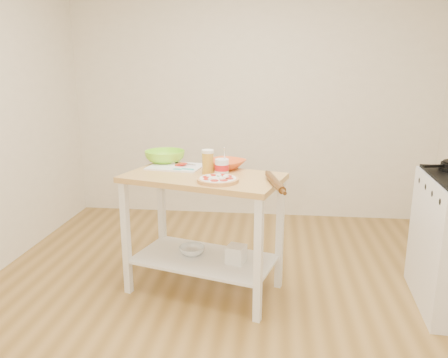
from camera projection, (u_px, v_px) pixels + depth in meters
name	position (u px, v px, depth m)	size (l,w,h in m)	color
room_shell	(233.00, 119.00, 2.58)	(4.04, 4.54, 2.74)	olive
prep_island	(204.00, 209.00, 3.18)	(1.23, 0.89, 0.90)	tan
pizza	(218.00, 179.00, 2.93)	(0.28, 0.28, 0.04)	#E6AA62
cutting_board	(176.00, 166.00, 3.37)	(0.44, 0.36, 0.04)	white
spatula	(183.00, 169.00, 3.23)	(0.16, 0.05, 0.01)	#4DCFBA
knife	(177.00, 162.00, 3.46)	(0.26, 0.13, 0.01)	silver
orange_bowl	(226.00, 164.00, 3.32)	(0.28, 0.28, 0.07)	orange
green_bowl	(165.00, 157.00, 3.51)	(0.32, 0.32, 0.10)	#8FE729
beer_pint	(208.00, 162.00, 3.14)	(0.09, 0.09, 0.17)	gold
yogurt_tub	(222.00, 167.00, 3.10)	(0.10, 0.10, 0.21)	white
rolling_pin	(275.00, 182.00, 2.83)	(0.05, 0.05, 0.42)	#593514
shelf_glass_bowl	(192.00, 250.00, 3.33)	(0.20, 0.20, 0.06)	silver
shelf_bin	(236.00, 254.00, 3.19)	(0.13, 0.13, 0.13)	white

